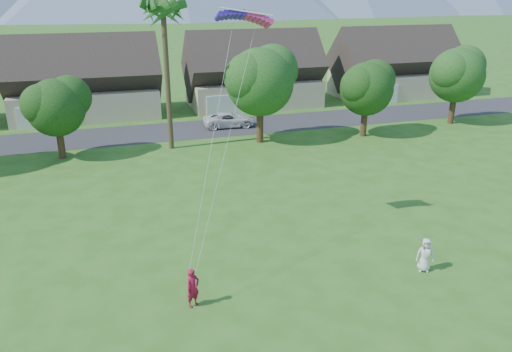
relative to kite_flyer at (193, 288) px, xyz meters
name	(u,v)px	position (x,y,z in m)	size (l,w,h in m)	color
street	(184,130)	(4.48, 29.10, -0.91)	(90.00, 7.00, 0.01)	#2D2D30
kite_flyer	(193,288)	(0.00, 0.00, 0.00)	(0.67, 0.44, 1.83)	#A11231
watcher	(425,255)	(11.46, -0.49, -0.04)	(0.86, 0.56, 1.75)	silver
parked_car	(229,120)	(9.14, 29.10, -0.19)	(2.39, 5.19, 1.44)	silver
houses_row	(173,80)	(4.98, 38.09, 2.53)	(72.75, 8.19, 8.86)	beige
tree_row	(179,94)	(3.34, 23.01, 3.97)	(62.27, 6.67, 8.45)	#47301C
fan_palm	(163,7)	(2.48, 23.60, 10.89)	(3.00, 3.00, 13.80)	#4C3D26
parafoil_kite	(245,15)	(4.19, 6.03, 11.01)	(2.81, 1.10, 0.50)	#3616AA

